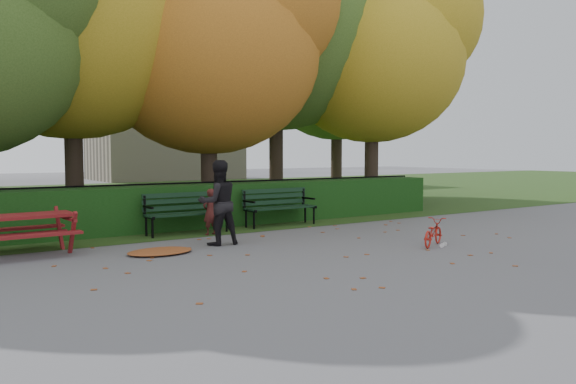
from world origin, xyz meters
TOP-DOWN VIEW (x-y plane):
  - ground at (0.00, 0.00)m, footprint 90.00×90.00m
  - grass_strip at (0.00, 14.00)m, footprint 90.00×90.00m
  - building_right at (8.00, 28.00)m, footprint 9.00×6.00m
  - hedge at (0.00, 4.50)m, footprint 13.00×0.90m
  - iron_fence at (0.00, 5.30)m, footprint 14.00×0.04m
  - tree_b at (-2.44, 6.75)m, footprint 6.72×6.40m
  - tree_c at (0.83, 5.96)m, footprint 6.30×6.00m
  - tree_d at (3.88, 7.23)m, footprint 7.14×6.80m
  - tree_e at (6.52, 5.77)m, footprint 6.09×5.80m
  - tree_g at (8.33, 9.76)m, footprint 6.30×6.00m
  - bench_left at (-1.30, 3.70)m, footprint 1.80×0.57m
  - bench_right at (1.10, 3.70)m, footprint 1.80×0.57m
  - picnic_table at (-4.66, 2.83)m, footprint 1.70×1.40m
  - leaf_pile at (-2.67, 1.69)m, footprint 1.30×1.04m
  - leaf_scatter at (0.00, 0.30)m, footprint 9.00×5.70m
  - child at (-0.96, 3.20)m, footprint 0.41×0.32m
  - adult at (-1.40, 1.96)m, footprint 0.82×0.67m
  - bicycle at (1.85, -0.42)m, footprint 1.03×0.72m

SIDE VIEW (x-z plane):
  - ground at x=0.00m, z-range 0.00..0.00m
  - grass_strip at x=0.00m, z-range 0.01..0.01m
  - leaf_scatter at x=0.00m, z-range 0.00..0.01m
  - leaf_pile at x=-2.67m, z-range 0.00..0.08m
  - bicycle at x=1.85m, z-range 0.00..0.51m
  - child at x=-0.96m, z-range 0.00..0.99m
  - hedge at x=0.00m, z-range 0.00..1.00m
  - bench_left at x=-1.30m, z-range 0.08..0.96m
  - bench_right at x=1.10m, z-range 0.08..0.96m
  - iron_fence at x=0.00m, z-range 0.03..1.05m
  - picnic_table at x=-4.66m, z-range 0.15..0.94m
  - adult at x=-1.40m, z-range 0.00..1.60m
  - tree_c at x=0.83m, z-range 0.82..8.82m
  - tree_e at x=6.52m, z-range 1.01..9.16m
  - tree_g at x=8.33m, z-range 1.10..9.65m
  - tree_b at x=-2.44m, z-range 1.01..9.80m
  - tree_d at x=3.88m, z-range 1.19..10.77m
  - building_right at x=8.00m, z-range 0.00..12.00m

